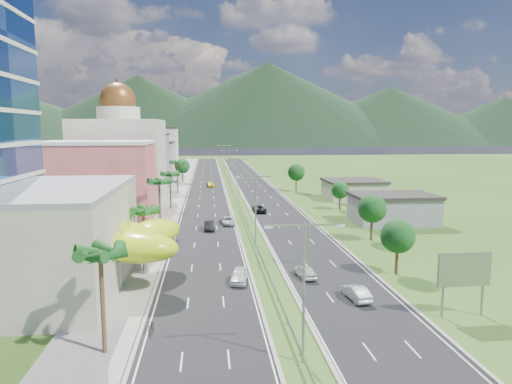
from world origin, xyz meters
name	(u,v)px	position (x,y,z in m)	size (l,w,h in m)	color
ground	(263,266)	(0.00, 0.00, 0.00)	(500.00, 500.00, 0.00)	#2D5119
road_left	(207,184)	(-7.50, 90.00, 0.02)	(11.00, 260.00, 0.04)	black
road_right	(253,184)	(7.50, 90.00, 0.02)	(11.00, 260.00, 0.04)	black
sidewalk_left	(177,185)	(-17.00, 90.00, 0.06)	(7.00, 260.00, 0.12)	gray
median_guardrail	(233,190)	(0.00, 71.99, 0.62)	(0.10, 216.06, 0.76)	gray
streetlight_median_a	(304,278)	(0.00, -25.00, 6.75)	(6.04, 0.25, 11.00)	gray
streetlight_median_b	(256,203)	(0.00, 10.00, 6.75)	(6.04, 0.25, 11.00)	gray
streetlight_median_c	(238,176)	(0.00, 50.00, 6.75)	(6.04, 0.25, 11.00)	gray
streetlight_median_d	(229,162)	(0.00, 95.00, 6.75)	(6.04, 0.25, 11.00)	gray
streetlight_median_e	(224,155)	(0.00, 140.00, 6.75)	(6.04, 0.25, 11.00)	gray
lime_canopy	(98,240)	(-20.00, -4.00, 4.99)	(18.00, 15.00, 7.40)	#BBDD15
pink_shophouse	(99,183)	(-28.00, 32.00, 7.50)	(20.00, 15.00, 15.00)	#BA4C4C
domed_building	(120,156)	(-28.00, 55.00, 11.35)	(20.00, 20.00, 28.70)	beige
midrise_grey	(140,163)	(-27.00, 80.00, 8.00)	(16.00, 15.00, 16.00)	gray
midrise_beige	(150,162)	(-27.00, 102.00, 6.50)	(16.00, 15.00, 13.00)	#9C9481
midrise_white	(157,152)	(-27.00, 125.00, 9.00)	(16.00, 15.00, 18.00)	silver
billboard	(464,272)	(17.00, -18.00, 4.42)	(5.20, 0.35, 6.20)	gray
shed_near	(393,210)	(28.00, 25.00, 2.50)	(15.00, 10.00, 5.00)	gray
shed_far	(353,190)	(30.00, 55.00, 2.20)	(14.00, 12.00, 4.40)	#9C9481
palm_tree_a	(100,256)	(-15.50, -22.00, 8.02)	(3.60, 3.60, 9.10)	#47301C
palm_tree_b	(143,213)	(-15.50, 2.00, 7.06)	(3.60, 3.60, 8.10)	#47301C
palm_tree_c	(159,184)	(-15.50, 22.00, 8.50)	(3.60, 3.60, 9.60)	#47301C
palm_tree_d	(170,176)	(-15.50, 45.00, 7.54)	(3.60, 3.60, 8.60)	#47301C
palm_tree_e	(177,164)	(-15.50, 70.00, 8.31)	(3.60, 3.60, 9.40)	#47301C
leafy_tree_lfar	(182,166)	(-15.50, 95.00, 5.58)	(4.90, 4.90, 8.05)	#47301C
leafy_tree_ra	(398,236)	(16.00, -5.00, 4.78)	(4.20, 4.20, 6.90)	#47301C
leafy_tree_rb	(372,209)	(19.00, 12.00, 5.18)	(4.55, 4.55, 7.47)	#47301C
leafy_tree_rc	(340,190)	(22.00, 40.00, 4.37)	(3.85, 3.85, 6.33)	#47301C
leafy_tree_rd	(296,172)	(18.00, 70.00, 5.58)	(4.90, 4.90, 8.05)	#47301C
mountain_ridge	(268,145)	(60.00, 450.00, 0.00)	(860.00, 140.00, 90.00)	black
car_white_near_left	(239,275)	(-3.62, -6.03, 0.83)	(1.86, 4.62, 1.57)	white
car_dark_left	(209,225)	(-7.02, 22.37, 0.84)	(1.69, 4.83, 1.59)	black
car_silver_mid_left	(227,221)	(-3.56, 26.57, 0.76)	(2.38, 5.16, 1.43)	#ADAFB5
car_yellow_far_left	(211,184)	(-6.31, 83.25, 0.82)	(2.18, 5.36, 1.56)	gold
car_white_near_right	(305,271)	(4.43, -5.17, 0.79)	(1.77, 4.41, 1.50)	silver
car_silver_right	(356,293)	(8.24, -12.86, 0.80)	(1.60, 4.59, 1.51)	#B0B4B9
car_dark_far_right	(259,209)	(3.76, 38.83, 0.79)	(2.48, 5.37, 1.49)	black
motorcycle	(151,324)	(-12.30, -18.39, 0.69)	(0.61, 2.03, 1.30)	black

